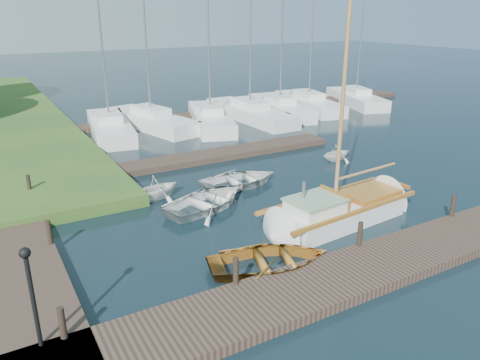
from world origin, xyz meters
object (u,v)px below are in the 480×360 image
mooring_post_2 (360,234)px  tender_a (207,199)px  marina_boat_3 (250,111)px  tender_b (157,186)px  marina_boat_2 (210,117)px  marina_boat_5 (309,102)px  lamp_post (30,284)px  marina_boat_4 (280,106)px  tender_d (337,151)px  marina_boat_1 (151,119)px  mooring_post_0 (62,323)px  marina_boat_6 (356,98)px  marina_boat_0 (110,125)px  tender_c (239,178)px  dinghy (270,257)px  mooring_post_5 (29,184)px  sailboat (341,212)px  mooring_post_1 (236,271)px  mooring_post_4 (49,232)px  mooring_post_3 (453,206)px

mooring_post_2 → tender_a: mooring_post_2 is taller
marina_boat_3 → tender_b: bearing=132.9°
marina_boat_2 → marina_boat_5: bearing=-64.9°
lamp_post → marina_boat_4: marina_boat_4 is taller
lamp_post → tender_b: size_ratio=1.15×
tender_d → marina_boat_1: marina_boat_1 is taller
marina_boat_1 → mooring_post_0: bearing=141.7°
mooring_post_0 → marina_boat_6: (26.57, 19.02, -0.13)m
marina_boat_0 → marina_boat_1: 2.88m
mooring_post_0 → tender_c: bearing=39.6°
tender_b → marina_boat_5: 20.56m
mooring_post_0 → tender_b: (5.07, 7.63, -0.14)m
mooring_post_2 → dinghy: size_ratio=0.21×
mooring_post_5 → marina_boat_3: (15.58, 8.55, -0.13)m
sailboat → tender_a: bearing=131.9°
marina_boat_1 → tender_d: bearing=-166.5°
mooring_post_1 → lamp_post: 5.14m
mooring_post_5 → marina_boat_2: marina_boat_2 is taller
mooring_post_4 → tender_b: size_ratio=0.38×
mooring_post_3 → marina_boat_6: size_ratio=0.08×
marina_boat_2 → marina_boat_3: size_ratio=1.12×
mooring_post_0 → tender_a: (6.42, 5.72, -0.32)m
mooring_post_2 → mooring_post_3: size_ratio=1.00×
mooring_post_0 → marina_boat_2: size_ratio=0.06×
tender_b → marina_boat_6: 24.33m
marina_boat_2 → marina_boat_4: marina_boat_2 is taller
tender_b → marina_boat_0: marina_boat_0 is taller
mooring_post_4 → dinghy: mooring_post_4 is taller
tender_d → marina_boat_3: 10.62m
mooring_post_1 → tender_d: (10.51, 7.98, -0.21)m
tender_a → tender_c: tender_a is taller
marina_boat_1 → dinghy: bearing=157.4°
mooring_post_2 → tender_d: mooring_post_2 is taller
mooring_post_3 → tender_d: mooring_post_3 is taller
marina_boat_1 → tender_b: bearing=148.0°
mooring_post_0 → marina_boat_4: size_ratio=0.07×
tender_c → marina_boat_2: bearing=-17.9°
mooring_post_3 → sailboat: (-3.29, 2.21, -0.36)m
tender_c → marina_boat_1: 12.37m
mooring_post_1 → tender_c: 8.42m
mooring_post_3 → marina_boat_6: 23.08m
tender_c → marina_boat_4: 15.67m
mooring_post_1 → marina_boat_1: bearing=76.8°
mooring_post_4 → marina_boat_2: bearing=47.3°
mooring_post_0 → marina_boat_1: marina_boat_1 is taller
mooring_post_0 → marina_boat_5: size_ratio=0.07×
tender_b → marina_boat_0: size_ratio=0.19×
marina_boat_0 → marina_boat_4: bearing=-81.5°
lamp_post → tender_b: lamp_post is taller
mooring_post_5 → tender_d: (14.51, -2.02, -0.21)m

